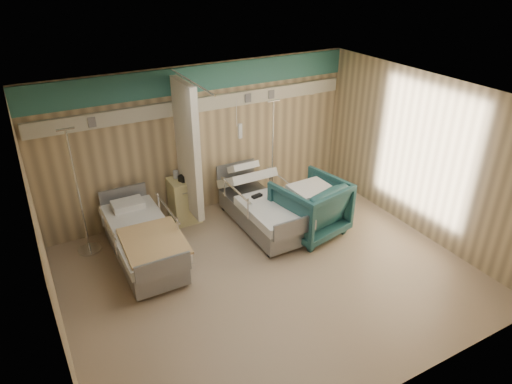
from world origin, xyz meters
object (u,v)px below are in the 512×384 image
bed_right (262,212)px  iv_stand_right (272,183)px  iv_stand_left (85,228)px  bed_left (143,245)px  visitor_armchair (310,207)px  bedside_cabinet (184,200)px

bed_right → iv_stand_right: (0.63, 0.72, 0.12)m
bed_right → iv_stand_right: 0.96m
iv_stand_right → iv_stand_left: bearing=179.5°
bed_left → visitor_armchair: 2.91m
bed_right → visitor_armchair: (0.65, -0.55, 0.19)m
bed_left → bed_right: bearing=0.0°
bedside_cabinet → visitor_armchair: 2.31m
visitor_armchair → iv_stand_left: size_ratio=0.51×
visitor_armchair → bed_left: bearing=-22.6°
iv_stand_right → visitor_armchair: bearing=-88.9°
bed_left → bedside_cabinet: 1.39m
bed_right → iv_stand_right: iv_stand_right is taller
iv_stand_right → iv_stand_left: iv_stand_left is taller
bedside_cabinet → visitor_armchair: bearing=-38.8°
bed_right → bed_left: 2.20m
bedside_cabinet → iv_stand_right: iv_stand_right is taller
bed_right → bedside_cabinet: size_ratio=2.54×
bedside_cabinet → iv_stand_right: 1.78m
bed_left → visitor_armchair: visitor_armchair is taller
iv_stand_right → bedside_cabinet: bearing=174.3°
visitor_armchair → iv_stand_right: size_ratio=0.53×
bed_right → visitor_armchair: size_ratio=1.93×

